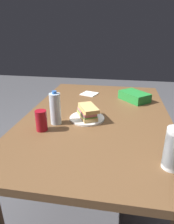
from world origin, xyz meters
name	(u,v)px	position (x,y,z in m)	size (l,w,h in m)	color
ground_plane	(96,195)	(0.00, 0.00, 0.00)	(8.00, 8.00, 0.00)	#4C4C51
dining_table	(97,126)	(0.00, 0.00, 0.64)	(1.49, 0.97, 0.73)	brown
paper_plate	(87,118)	(0.08, -0.06, 0.73)	(0.23, 0.23, 0.01)	white
sandwich	(87,112)	(0.09, -0.06, 0.78)	(0.20, 0.17, 0.08)	#DBB26B
soda_can_red	(41,121)	(0.28, -0.29, 0.79)	(0.07, 0.07, 0.12)	maroon
chip_bag	(134,96)	(-0.34, 0.26, 0.76)	(0.23, 0.15, 0.07)	#268C38
water_bottle_tall	(55,109)	(0.18, -0.24, 0.82)	(0.07, 0.07, 0.21)	silver
plastic_cup_stack	(174,149)	(0.51, 0.38, 0.82)	(0.08, 0.08, 0.18)	silver
paper_napkin	(89,94)	(-0.44, -0.13, 0.73)	(0.13, 0.13, 0.01)	white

